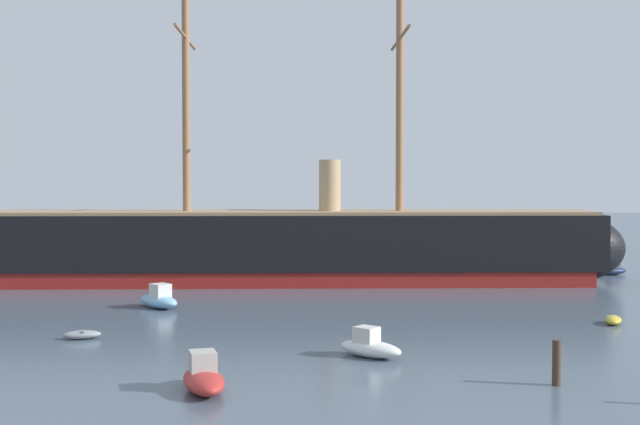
{
  "coord_description": "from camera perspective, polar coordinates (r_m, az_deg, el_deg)",
  "views": [
    {
      "loc": [
        -11.22,
        -29.65,
        9.89
      ],
      "look_at": [
        -1.63,
        37.76,
        7.15
      ],
      "focal_mm": 47.86,
      "sensor_mm": 36.0,
      "label": 1
    }
  ],
  "objects": [
    {
      "name": "dinghy_mid_left",
      "position": [
        54.86,
        -15.63,
        -7.87
      ],
      "size": [
        2.41,
        1.28,
        0.54
      ],
      "color": "gray",
      "rests_on": "ground"
    },
    {
      "name": "dinghy_distant_centre",
      "position": [
        93.45,
        1.11,
        -3.64
      ],
      "size": [
        1.83,
        0.95,
        0.42
      ],
      "color": "#1E284C",
      "rests_on": "ground"
    },
    {
      "name": "dinghy_mid_right",
      "position": [
        61.47,
        19.02,
        -6.8
      ],
      "size": [
        2.04,
        2.66,
        0.58
      ],
      "color": "gold",
      "rests_on": "ground"
    },
    {
      "name": "mooring_piling_right_pair",
      "position": [
        42.73,
        15.54,
        -9.66
      ],
      "size": [
        0.41,
        0.41,
        2.18
      ],
      "primitive_type": "cylinder",
      "color": "#423323",
      "rests_on": "ground"
    },
    {
      "name": "motorboat_far_right",
      "position": [
        92.22,
        18.9,
        -3.65
      ],
      "size": [
        3.76,
        2.08,
        1.49
      ],
      "color": "#1E284C",
      "rests_on": "ground"
    },
    {
      "name": "motorboat_foreground_left",
      "position": [
        40.53,
        -7.79,
        -10.89
      ],
      "size": [
        2.4,
        4.59,
        1.84
      ],
      "color": "#B22D28",
      "rests_on": "ground"
    },
    {
      "name": "motorboat_near_centre",
      "position": [
        47.75,
        3.35,
        -8.93
      ],
      "size": [
        3.9,
        4.01,
        1.66
      ],
      "color": "silver",
      "rests_on": "ground"
    },
    {
      "name": "tall_ship",
      "position": [
        80.25,
        -1.79,
        -2.23
      ],
      "size": [
        68.59,
        15.98,
        33.03
      ],
      "color": "maroon",
      "rests_on": "ground"
    },
    {
      "name": "motorboat_far_left",
      "position": [
        85.37,
        -19.74,
        -4.19
      ],
      "size": [
        1.57,
        3.08,
        1.24
      ],
      "color": "#7FB2D6",
      "rests_on": "ground"
    },
    {
      "name": "motorboat_alongside_bow",
      "position": [
        66.4,
        -10.73,
        -5.72
      ],
      "size": [
        4.02,
        4.76,
        1.88
      ],
      "color": "#7FB2D6",
      "rests_on": "ground"
    }
  ]
}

